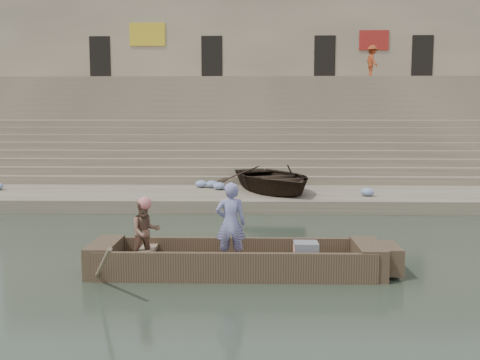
{
  "coord_description": "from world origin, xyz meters",
  "views": [
    {
      "loc": [
        0.57,
        -10.57,
        3.05
      ],
      "look_at": [
        0.24,
        3.22,
        1.4
      ],
      "focal_mm": 40.91,
      "sensor_mm": 36.0,
      "label": 1
    }
  ],
  "objects_px": {
    "main_rowboat": "(236,268)",
    "standing_man": "(231,223)",
    "television": "(305,252)",
    "pedestrian": "(372,62)",
    "beached_rowboat": "(273,178)",
    "rowing_man": "(145,231)"
  },
  "relations": [
    {
      "from": "standing_man",
      "to": "television",
      "type": "height_order",
      "value": "standing_man"
    },
    {
      "from": "beached_rowboat",
      "to": "main_rowboat",
      "type": "bearing_deg",
      "value": -117.8
    },
    {
      "from": "beached_rowboat",
      "to": "pedestrian",
      "type": "height_order",
      "value": "pedestrian"
    },
    {
      "from": "standing_man",
      "to": "rowing_man",
      "type": "xyz_separation_m",
      "value": [
        -1.65,
        0.08,
        -0.18
      ]
    },
    {
      "from": "main_rowboat",
      "to": "rowing_man",
      "type": "relative_size",
      "value": 4.13
    },
    {
      "from": "television",
      "to": "main_rowboat",
      "type": "bearing_deg",
      "value": 180.0
    },
    {
      "from": "rowing_man",
      "to": "television",
      "type": "height_order",
      "value": "rowing_man"
    },
    {
      "from": "television",
      "to": "rowing_man",
      "type": "bearing_deg",
      "value": -179.18
    },
    {
      "from": "main_rowboat",
      "to": "standing_man",
      "type": "height_order",
      "value": "standing_man"
    },
    {
      "from": "standing_man",
      "to": "beached_rowboat",
      "type": "distance_m",
      "value": 8.71
    },
    {
      "from": "main_rowboat",
      "to": "pedestrian",
      "type": "bearing_deg",
      "value": 72.02
    },
    {
      "from": "rowing_man",
      "to": "television",
      "type": "distance_m",
      "value": 3.11
    },
    {
      "from": "main_rowboat",
      "to": "rowing_man",
      "type": "xyz_separation_m",
      "value": [
        -1.74,
        -0.04,
        0.71
      ]
    },
    {
      "from": "rowing_man",
      "to": "television",
      "type": "relative_size",
      "value": 2.63
    },
    {
      "from": "main_rowboat",
      "to": "beached_rowboat",
      "type": "distance_m",
      "value": 8.6
    },
    {
      "from": "television",
      "to": "beached_rowboat",
      "type": "relative_size",
      "value": 0.1
    },
    {
      "from": "standing_man",
      "to": "pedestrian",
      "type": "distance_m",
      "value": 24.45
    },
    {
      "from": "standing_man",
      "to": "television",
      "type": "distance_m",
      "value": 1.55
    },
    {
      "from": "rowing_man",
      "to": "beached_rowboat",
      "type": "distance_m",
      "value": 8.98
    },
    {
      "from": "beached_rowboat",
      "to": "standing_man",
      "type": "bearing_deg",
      "value": -118.3
    },
    {
      "from": "rowing_man",
      "to": "pedestrian",
      "type": "distance_m",
      "value": 24.96
    },
    {
      "from": "television",
      "to": "pedestrian",
      "type": "height_order",
      "value": "pedestrian"
    }
  ]
}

